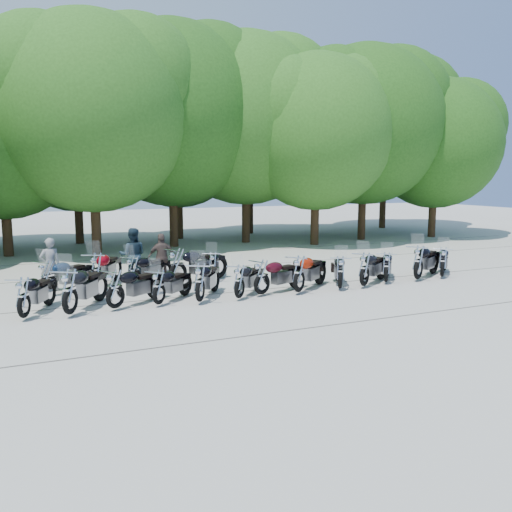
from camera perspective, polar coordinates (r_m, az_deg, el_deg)
name	(u,v)px	position (r m, az deg, el deg)	size (l,w,h in m)	color
ground	(277,300)	(15.98, 2.20, -4.63)	(90.00, 90.00, 0.00)	#A4A194
tree_2	(1,137)	(26.85, -25.27, 11.28)	(7.31, 7.31, 8.97)	#3A2614
tree_3	(91,113)	(25.56, -16.96, 14.17)	(8.70, 8.70, 10.67)	#3A2614
tree_4	(171,115)	(28.21, -8.91, 14.49)	(9.13, 9.13, 11.20)	#3A2614
tree_5	(246,120)	(29.65, -1.11, 14.17)	(9.04, 9.04, 11.10)	#3A2614
tree_6	(316,133)	(28.76, 6.35, 12.78)	(8.00, 8.00, 9.82)	#3A2614
tree_7	(364,125)	(31.59, 11.34, 13.32)	(8.79, 8.79, 10.79)	#3A2614
tree_8	(436,144)	(33.96, 18.39, 11.16)	(7.53, 7.53, 9.25)	#3A2614
tree_11	(75,140)	(30.60, -18.50, 11.54)	(7.56, 7.56, 9.28)	#3A2614
tree_12	(178,138)	(31.72, -8.26, 12.17)	(7.88, 7.88, 9.67)	#3A2614
tree_13	(250,136)	(34.33, -0.68, 12.49)	(8.31, 8.31, 10.20)	#3A2614
tree_14	(317,140)	(34.88, 6.41, 12.03)	(8.02, 8.02, 9.84)	#3A2614
tree_15	(385,125)	(39.04, 13.47, 13.23)	(9.67, 9.67, 11.86)	#3A2614
motorcycle_0	(23,296)	(14.82, -23.29, -3.90)	(0.67, 2.20, 1.24)	black
motorcycle_1	(70,290)	(14.72, -19.04, -3.40)	(0.76, 2.51, 1.42)	black
motorcycle_2	(115,288)	(15.07, -14.61, -3.23)	(0.68, 2.25, 1.27)	black
motorcycle_3	(159,286)	(15.30, -10.19, -3.12)	(0.63, 2.06, 1.16)	black
motorcycle_4	(200,281)	(15.43, -5.92, -2.65)	(0.71, 2.33, 1.31)	black
motorcycle_5	(239,280)	(15.82, -1.76, -2.57)	(0.64, 2.09, 1.18)	black
motorcycle_6	(262,276)	(16.29, 0.63, -2.09)	(0.68, 2.24, 1.27)	#350710
motorcycle_7	(299,272)	(16.63, 4.56, -1.74)	(0.73, 2.40, 1.36)	#901905
motorcycle_8	(340,271)	(17.37, 8.86, -1.58)	(0.67, 2.19, 1.24)	black
motorcycle_9	(365,268)	(17.86, 11.37, -1.24)	(0.71, 2.33, 1.32)	black
motorcycle_10	(386,266)	(18.70, 13.57, -1.04)	(0.65, 2.15, 1.21)	black
motorcycle_11	(419,261)	(19.46, 16.74, -0.52)	(0.76, 2.48, 1.40)	black
motorcycle_12	(443,261)	(20.28, 19.06, -0.49)	(0.67, 2.22, 1.25)	black
motorcycle_13	(48,277)	(17.38, -21.08, -2.03)	(0.67, 2.21, 1.25)	#0C1F38
motorcycle_14	(97,270)	(17.71, -16.43, -1.40)	(0.74, 2.44, 1.38)	maroon
motorcycle_15	(134,271)	(17.66, -12.76, -1.51)	(0.67, 2.20, 1.24)	black
motorcycle_16	(178,265)	(17.98, -8.23, -0.93)	(0.77, 2.52, 1.42)	black
motorcycle_17	(213,265)	(18.50, -4.59, -0.98)	(0.64, 2.10, 1.19)	black
rider_0	(50,265)	(18.18, -20.85, -0.85)	(0.62, 0.41, 1.70)	gray
rider_1	(133,255)	(18.91, -12.84, 0.08)	(0.91, 0.71, 1.86)	#1F3340
rider_2	(162,258)	(18.82, -9.85, -0.16)	(0.98, 0.41, 1.67)	#51403A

